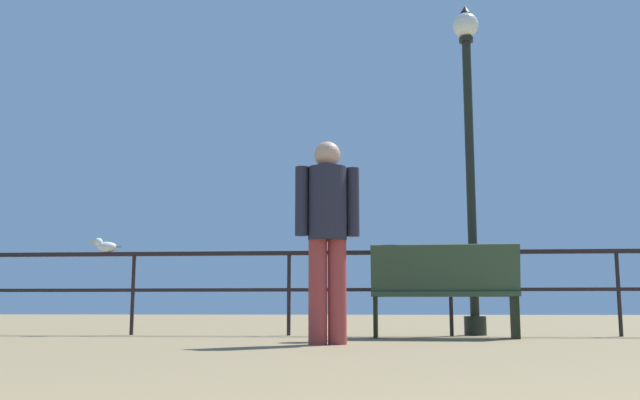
{
  "coord_description": "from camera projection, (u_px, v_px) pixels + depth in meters",
  "views": [
    {
      "loc": [
        -0.83,
        0.22,
        0.33
      ],
      "look_at": [
        -1.46,
        7.98,
        1.51
      ],
      "focal_mm": 39.7,
      "sensor_mm": 36.0,
      "label": 1
    }
  ],
  "objects": [
    {
      "name": "bench_near_left",
      "position": [
        444.0,
        286.0,
        7.47
      ],
      "size": [
        1.55,
        0.62,
        0.98
      ],
      "color": "#30472F",
      "rests_on": "ground_plane"
    },
    {
      "name": "person_by_bench",
      "position": [
        327.0,
        226.0,
        6.36
      ],
      "size": [
        0.58,
        0.35,
        1.82
      ],
      "color": "#A03734",
      "rests_on": "ground_plane"
    },
    {
      "name": "pier_railing",
      "position": [
        450.0,
        272.0,
        8.13
      ],
      "size": [
        22.47,
        0.05,
        0.98
      ],
      "color": "black",
      "rests_on": "ground_plane"
    },
    {
      "name": "seagull_on_rail",
      "position": [
        105.0,
        246.0,
        8.5
      ],
      "size": [
        0.36,
        0.21,
        0.17
      ],
      "color": "silver",
      "rests_on": "pier_railing"
    },
    {
      "name": "lamppost_center",
      "position": [
        469.0,
        138.0,
        8.56
      ],
      "size": [
        0.31,
        0.31,
        4.04
      ],
      "color": "black",
      "rests_on": "ground_plane"
    }
  ]
}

